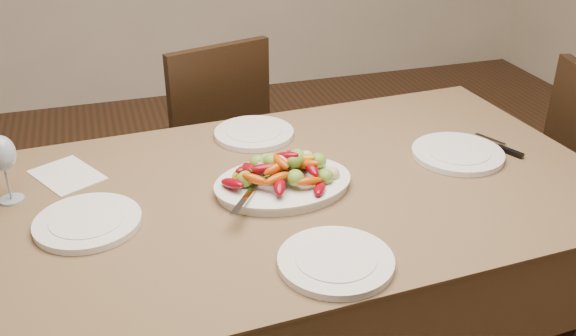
% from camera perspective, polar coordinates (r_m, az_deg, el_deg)
% --- Properties ---
extents(dining_table, '(1.89, 1.14, 0.76)m').
position_cam_1_polar(dining_table, '(2.03, 0.00, -11.09)').
color(dining_table, brown).
rests_on(dining_table, ground).
extents(chair_far, '(0.52, 0.52, 0.95)m').
position_cam_1_polar(chair_far, '(2.74, -7.66, 2.19)').
color(chair_far, black).
rests_on(chair_far, ground).
extents(serving_platter, '(0.39, 0.30, 0.02)m').
position_cam_1_polar(serving_platter, '(1.80, -0.44, -1.58)').
color(serving_platter, white).
rests_on(serving_platter, dining_table).
extents(roasted_vegetables, '(0.32, 0.23, 0.09)m').
position_cam_1_polar(roasted_vegetables, '(1.77, -0.45, 0.03)').
color(roasted_vegetables, maroon).
rests_on(roasted_vegetables, serving_platter).
extents(serving_spoon, '(0.27, 0.20, 0.03)m').
position_cam_1_polar(serving_spoon, '(1.73, -2.05, -1.45)').
color(serving_spoon, '#9EA0A8').
rests_on(serving_spoon, serving_platter).
extents(plate_left, '(0.27, 0.27, 0.02)m').
position_cam_1_polar(plate_left, '(1.72, -17.37, -4.64)').
color(plate_left, white).
rests_on(plate_left, dining_table).
extents(plate_right, '(0.28, 0.28, 0.02)m').
position_cam_1_polar(plate_right, '(2.05, 14.84, 1.23)').
color(plate_right, white).
rests_on(plate_right, dining_table).
extents(plate_far, '(0.26, 0.26, 0.02)m').
position_cam_1_polar(plate_far, '(2.11, -3.04, 3.07)').
color(plate_far, white).
rests_on(plate_far, dining_table).
extents(plate_near, '(0.27, 0.27, 0.02)m').
position_cam_1_polar(plate_near, '(1.50, 4.27, -8.29)').
color(plate_near, white).
rests_on(plate_near, dining_table).
extents(wine_glass, '(0.08, 0.08, 0.20)m').
position_cam_1_polar(wine_glass, '(1.86, -23.91, 0.06)').
color(wine_glass, '#8C99A5').
rests_on(wine_glass, dining_table).
extents(menu_card, '(0.23, 0.26, 0.00)m').
position_cam_1_polar(menu_card, '(1.98, -19.05, -0.59)').
color(menu_card, silver).
rests_on(menu_card, dining_table).
extents(table_knife, '(0.09, 0.19, 0.01)m').
position_cam_1_polar(table_knife, '(2.14, 18.39, 1.81)').
color(table_knife, '#9EA0A8').
rests_on(table_knife, dining_table).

